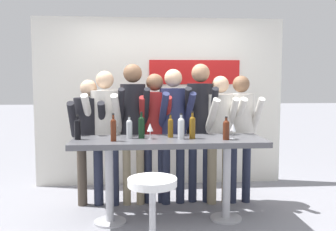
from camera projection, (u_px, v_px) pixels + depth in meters
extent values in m
plane|color=gray|center=(169.00, 221.00, 4.25)|extent=(40.00, 40.00, 0.00)
cube|color=silver|center=(160.00, 102.00, 5.68)|extent=(3.73, 0.10, 2.51)
cube|color=red|center=(195.00, 72.00, 5.62)|extent=(1.37, 0.02, 0.36)
cube|color=#4C4C51|center=(169.00, 141.00, 4.16)|extent=(2.13, 0.67, 0.06)
cylinder|color=#B2B2B7|center=(109.00, 182.00, 4.15)|extent=(0.09, 0.09, 0.88)
cylinder|color=#B2B2B7|center=(110.00, 222.00, 4.19)|extent=(0.36, 0.36, 0.02)
cylinder|color=#B2B2B7|center=(227.00, 179.00, 4.26)|extent=(0.09, 0.09, 0.88)
cylinder|color=#B2B2B7|center=(226.00, 218.00, 4.30)|extent=(0.36, 0.36, 0.02)
cylinder|color=#B2B2B7|center=(152.00, 218.00, 3.40)|extent=(0.06, 0.06, 0.65)
cylinder|color=white|center=(152.00, 182.00, 3.36)|extent=(0.45, 0.45, 0.07)
cylinder|color=#473D33|center=(82.00, 176.00, 4.74)|extent=(0.12, 0.12, 0.77)
cylinder|color=#473D33|center=(98.00, 175.00, 4.76)|extent=(0.12, 0.12, 0.77)
cylinder|color=black|center=(89.00, 122.00, 4.69)|extent=(0.38, 0.38, 0.61)
sphere|color=#D6AD89|center=(88.00, 88.00, 4.65)|extent=(0.21, 0.21, 0.21)
cylinder|color=black|center=(73.00, 120.00, 4.52)|extent=(0.09, 0.37, 0.47)
cylinder|color=black|center=(102.00, 120.00, 4.55)|extent=(0.09, 0.37, 0.47)
cylinder|color=#23283D|center=(98.00, 173.00, 4.75)|extent=(0.12, 0.12, 0.82)
cylinder|color=#23283D|center=(114.00, 174.00, 4.74)|extent=(0.12, 0.12, 0.82)
cylinder|color=beige|center=(105.00, 116.00, 4.68)|extent=(0.42, 0.42, 0.65)
sphere|color=#D6AD89|center=(105.00, 80.00, 4.63)|extent=(0.22, 0.22, 0.22)
cylinder|color=beige|center=(88.00, 114.00, 4.52)|extent=(0.14, 0.40, 0.50)
cylinder|color=beige|center=(117.00, 114.00, 4.51)|extent=(0.14, 0.40, 0.50)
cylinder|color=gray|center=(127.00, 172.00, 4.76)|extent=(0.10, 0.10, 0.86)
cylinder|color=gray|center=(140.00, 171.00, 4.78)|extent=(0.10, 0.10, 0.86)
cylinder|color=black|center=(133.00, 111.00, 4.69)|extent=(0.33, 0.33, 0.68)
sphere|color=brown|center=(133.00, 73.00, 4.65)|extent=(0.23, 0.23, 0.23)
cylinder|color=black|center=(121.00, 109.00, 4.50)|extent=(0.10, 0.40, 0.52)
cylinder|color=black|center=(146.00, 108.00, 4.55)|extent=(0.10, 0.40, 0.52)
cylinder|color=#23283D|center=(148.00, 172.00, 4.84)|extent=(0.11, 0.11, 0.80)
cylinder|color=#23283D|center=(162.00, 172.00, 4.85)|extent=(0.11, 0.11, 0.80)
cylinder|color=maroon|center=(155.00, 117.00, 4.78)|extent=(0.33, 0.33, 0.64)
sphere|color=brown|center=(155.00, 82.00, 4.73)|extent=(0.22, 0.22, 0.22)
cylinder|color=maroon|center=(143.00, 115.00, 4.61)|extent=(0.08, 0.38, 0.49)
cylinder|color=maroon|center=(168.00, 115.00, 4.63)|extent=(0.08, 0.38, 0.49)
cylinder|color=#23283D|center=(166.00, 172.00, 4.79)|extent=(0.11, 0.11, 0.83)
cylinder|color=#23283D|center=(180.00, 171.00, 4.83)|extent=(0.11, 0.11, 0.83)
cylinder|color=#23284C|center=(173.00, 114.00, 4.74)|extent=(0.39, 0.39, 0.66)
sphere|color=#D6AD89|center=(173.00, 78.00, 4.70)|extent=(0.23, 0.23, 0.23)
cylinder|color=#23284C|center=(163.00, 112.00, 4.54)|extent=(0.14, 0.40, 0.51)
cylinder|color=#23284C|center=(189.00, 111.00, 4.62)|extent=(0.14, 0.40, 0.51)
cylinder|color=#23283D|center=(193.00, 169.00, 4.88)|extent=(0.11, 0.11, 0.86)
cylinder|color=#23283D|center=(207.00, 169.00, 4.88)|extent=(0.11, 0.11, 0.86)
cylinder|color=black|center=(200.00, 110.00, 4.81)|extent=(0.37, 0.37, 0.68)
sphere|color=#9E7556|center=(201.00, 73.00, 4.76)|extent=(0.23, 0.23, 0.23)
cylinder|color=black|center=(188.00, 107.00, 4.64)|extent=(0.12, 0.41, 0.52)
cylinder|color=black|center=(214.00, 107.00, 4.63)|extent=(0.12, 0.41, 0.52)
cylinder|color=gray|center=(212.00, 173.00, 4.81)|extent=(0.12, 0.12, 0.79)
cylinder|color=gray|center=(227.00, 172.00, 4.87)|extent=(0.12, 0.12, 0.79)
cylinder|color=beige|center=(220.00, 119.00, 4.77)|extent=(0.45, 0.45, 0.63)
sphere|color=#D6AD89|center=(220.00, 84.00, 4.73)|extent=(0.21, 0.21, 0.21)
cylinder|color=beige|center=(212.00, 117.00, 4.57)|extent=(0.17, 0.39, 0.49)
cylinder|color=beige|center=(238.00, 116.00, 4.67)|extent=(0.17, 0.39, 0.49)
cylinder|color=#23283D|center=(233.00, 173.00, 4.85)|extent=(0.11, 0.11, 0.79)
cylinder|color=#23283D|center=(246.00, 172.00, 4.87)|extent=(0.11, 0.11, 0.79)
cylinder|color=beige|center=(240.00, 118.00, 4.79)|extent=(0.35, 0.35, 0.63)
sphere|color=brown|center=(241.00, 84.00, 4.75)|extent=(0.21, 0.21, 0.21)
cylinder|color=beige|center=(232.00, 116.00, 4.61)|extent=(0.10, 0.38, 0.48)
cylinder|color=beige|center=(257.00, 116.00, 4.66)|extent=(0.10, 0.38, 0.48)
cylinder|color=black|center=(141.00, 129.00, 4.18)|extent=(0.07, 0.07, 0.21)
sphere|color=black|center=(141.00, 120.00, 4.17)|extent=(0.07, 0.07, 0.07)
cylinder|color=black|center=(141.00, 116.00, 4.16)|extent=(0.03, 0.03, 0.07)
cylinder|color=black|center=(141.00, 112.00, 4.16)|extent=(0.03, 0.03, 0.02)
cylinder|color=#4C1E0F|center=(226.00, 132.00, 4.08)|extent=(0.07, 0.07, 0.18)
sphere|color=#4C1E0F|center=(226.00, 123.00, 4.07)|extent=(0.07, 0.07, 0.07)
cylinder|color=#4C1E0F|center=(226.00, 121.00, 4.07)|extent=(0.03, 0.03, 0.06)
cylinder|color=black|center=(226.00, 117.00, 4.06)|extent=(0.03, 0.03, 0.01)
cylinder|color=#B7BCC1|center=(181.00, 130.00, 4.13)|extent=(0.07, 0.07, 0.20)
sphere|color=#B7BCC1|center=(181.00, 121.00, 4.12)|extent=(0.07, 0.07, 0.07)
cylinder|color=#B7BCC1|center=(181.00, 118.00, 4.12)|extent=(0.03, 0.03, 0.07)
cylinder|color=black|center=(181.00, 114.00, 4.11)|extent=(0.03, 0.03, 0.01)
cylinder|color=brown|center=(192.00, 129.00, 4.16)|extent=(0.07, 0.07, 0.21)
sphere|color=brown|center=(192.00, 119.00, 4.15)|extent=(0.07, 0.07, 0.07)
cylinder|color=brown|center=(192.00, 116.00, 4.15)|extent=(0.03, 0.03, 0.08)
cylinder|color=black|center=(192.00, 112.00, 4.14)|extent=(0.03, 0.03, 0.02)
cylinder|color=brown|center=(171.00, 129.00, 4.24)|extent=(0.06, 0.06, 0.19)
sphere|color=brown|center=(171.00, 121.00, 4.23)|extent=(0.06, 0.06, 0.06)
cylinder|color=brown|center=(171.00, 118.00, 4.23)|extent=(0.02, 0.02, 0.07)
cylinder|color=black|center=(171.00, 115.00, 4.22)|extent=(0.03, 0.03, 0.01)
cylinder|color=#B7BCC1|center=(129.00, 130.00, 4.18)|extent=(0.07, 0.07, 0.18)
sphere|color=#B7BCC1|center=(129.00, 123.00, 4.18)|extent=(0.07, 0.07, 0.07)
cylinder|color=#B7BCC1|center=(129.00, 120.00, 4.17)|extent=(0.03, 0.03, 0.06)
cylinder|color=black|center=(129.00, 116.00, 4.17)|extent=(0.03, 0.03, 0.01)
cylinder|color=black|center=(78.00, 131.00, 4.09)|extent=(0.07, 0.07, 0.19)
sphere|color=black|center=(77.00, 122.00, 4.08)|extent=(0.07, 0.07, 0.07)
cylinder|color=black|center=(77.00, 119.00, 4.08)|extent=(0.03, 0.03, 0.07)
cylinder|color=black|center=(77.00, 116.00, 4.08)|extent=(0.03, 0.03, 0.01)
cylinder|color=#4C1E0F|center=(113.00, 131.00, 3.98)|extent=(0.06, 0.06, 0.21)
sphere|color=#4C1E0F|center=(113.00, 122.00, 3.97)|extent=(0.06, 0.06, 0.06)
cylinder|color=#4C1E0F|center=(113.00, 118.00, 3.97)|extent=(0.02, 0.02, 0.07)
cylinder|color=black|center=(113.00, 114.00, 3.96)|extent=(0.03, 0.03, 0.02)
cylinder|color=silver|center=(150.00, 139.00, 4.14)|extent=(0.06, 0.06, 0.01)
cylinder|color=silver|center=(150.00, 135.00, 4.13)|extent=(0.01, 0.01, 0.08)
cone|color=silver|center=(150.00, 127.00, 4.12)|extent=(0.07, 0.07, 0.09)
cylinder|color=silver|center=(233.00, 139.00, 4.13)|extent=(0.06, 0.06, 0.01)
cylinder|color=silver|center=(233.00, 135.00, 4.13)|extent=(0.01, 0.01, 0.08)
cone|color=silver|center=(233.00, 127.00, 4.12)|extent=(0.07, 0.07, 0.09)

